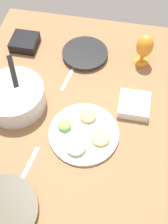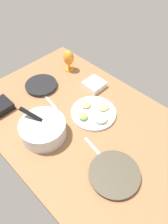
% 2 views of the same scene
% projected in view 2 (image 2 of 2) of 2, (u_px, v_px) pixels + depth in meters
% --- Properties ---
extents(ground_plane, '(1.60, 1.04, 0.04)m').
position_uv_depth(ground_plane, '(83.00, 124.00, 1.43)').
color(ground_plane, '#8C603D').
extents(dinner_plate_left, '(0.29, 0.29, 0.03)m').
position_uv_depth(dinner_plate_left, '(114.00, 174.00, 1.16)').
color(dinner_plate_left, beige).
rests_on(dinner_plate_left, ground_plane).
extents(dinner_plate_right, '(0.25, 0.25, 0.03)m').
position_uv_depth(dinner_plate_right, '(41.00, 85.00, 1.64)').
color(dinner_plate_right, '#4C4C51').
rests_on(dinner_plate_right, ground_plane).
extents(mixing_bowl, '(0.29, 0.29, 0.18)m').
position_uv_depth(mixing_bowl, '(43.00, 129.00, 1.31)').
color(mixing_bowl, silver).
rests_on(mixing_bowl, ground_plane).
extents(fruit_platter, '(0.32, 0.32, 0.05)m').
position_uv_depth(fruit_platter, '(94.00, 113.00, 1.45)').
color(fruit_platter, silver).
rests_on(fruit_platter, ground_plane).
extents(hurricane_glass_orange, '(0.09, 0.09, 0.18)m').
position_uv_depth(hurricane_glass_orange, '(69.00, 59.00, 1.72)').
color(hurricane_glass_orange, orange).
rests_on(hurricane_glass_orange, ground_plane).
extents(square_bowl_white, '(0.15, 0.15, 0.05)m').
position_uv_depth(square_bowl_white, '(94.00, 84.00, 1.63)').
color(square_bowl_white, white).
rests_on(square_bowl_white, ground_plane).
extents(square_bowl_black, '(0.14, 0.14, 0.05)m').
position_uv_depth(square_bowl_black, '(1.00, 106.00, 1.47)').
color(square_bowl_black, black).
rests_on(square_bowl_black, ground_plane).
extents(fork_by_left_plate, '(0.18, 0.05, 0.01)m').
position_uv_depth(fork_by_left_plate, '(94.00, 148.00, 1.28)').
color(fork_by_left_plate, silver).
rests_on(fork_by_left_plate, ground_plane).
extents(fork_by_right_plate, '(0.18, 0.05, 0.01)m').
position_uv_depth(fork_by_right_plate, '(50.00, 101.00, 1.54)').
color(fork_by_right_plate, silver).
rests_on(fork_by_right_plate, ground_plane).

